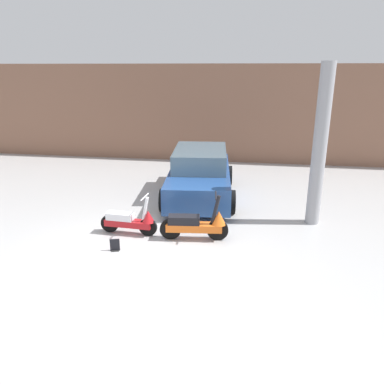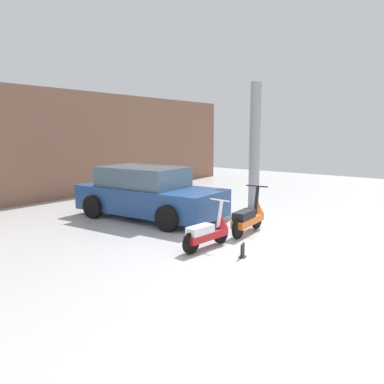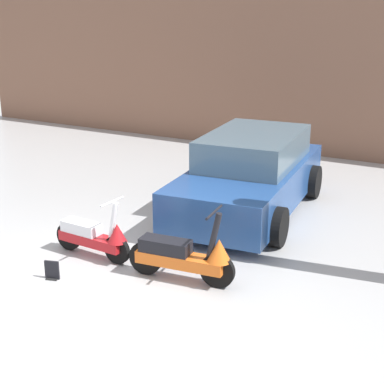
{
  "view_description": "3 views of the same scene",
  "coord_description": "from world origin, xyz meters",
  "px_view_note": "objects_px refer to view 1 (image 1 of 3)",
  "views": [
    {
      "loc": [
        2.06,
        -6.8,
        3.63
      ],
      "look_at": [
        0.68,
        1.91,
        0.68
      ],
      "focal_mm": 35.0,
      "sensor_mm": 36.0,
      "label": 1
    },
    {
      "loc": [
        -6.41,
        -3.57,
        2.29
      ],
      "look_at": [
        0.31,
        1.82,
        0.92
      ],
      "focal_mm": 35.0,
      "sensor_mm": 36.0,
      "label": 2
    },
    {
      "loc": [
        4.45,
        -5.53,
        3.59
      ],
      "look_at": [
        0.24,
        2.23,
        0.68
      ],
      "focal_mm": 55.0,
      "sensor_mm": 36.0,
      "label": 3
    }
  ],
  "objects_px": {
    "support_column_side": "(320,147)",
    "scooter_front_right": "(197,224)",
    "scooter_front_left": "(131,220)",
    "car_rear_left": "(200,174)",
    "placard_near_left_scooter": "(115,246)"
  },
  "relations": [
    {
      "from": "support_column_side",
      "to": "scooter_front_right",
      "type": "bearing_deg",
      "value": -152.39
    },
    {
      "from": "scooter_front_left",
      "to": "car_rear_left",
      "type": "xyz_separation_m",
      "value": [
        1.18,
        2.9,
        0.33
      ]
    },
    {
      "from": "scooter_front_right",
      "to": "car_rear_left",
      "type": "height_order",
      "value": "car_rear_left"
    },
    {
      "from": "support_column_side",
      "to": "scooter_front_left",
      "type": "bearing_deg",
      "value": -162.23
    },
    {
      "from": "scooter_front_right",
      "to": "placard_near_left_scooter",
      "type": "distance_m",
      "value": 1.81
    },
    {
      "from": "scooter_front_left",
      "to": "placard_near_left_scooter",
      "type": "bearing_deg",
      "value": -92.11
    },
    {
      "from": "car_rear_left",
      "to": "support_column_side",
      "type": "relative_size",
      "value": 1.11
    },
    {
      "from": "placard_near_left_scooter",
      "to": "support_column_side",
      "type": "height_order",
      "value": "support_column_side"
    },
    {
      "from": "scooter_front_left",
      "to": "support_column_side",
      "type": "bearing_deg",
      "value": 21.34
    },
    {
      "from": "scooter_front_left",
      "to": "car_rear_left",
      "type": "distance_m",
      "value": 3.14
    },
    {
      "from": "scooter_front_left",
      "to": "scooter_front_right",
      "type": "xyz_separation_m",
      "value": [
        1.52,
        -0.05,
        0.04
      ]
    },
    {
      "from": "scooter_front_right",
      "to": "car_rear_left",
      "type": "relative_size",
      "value": 0.36
    },
    {
      "from": "scooter_front_left",
      "to": "placard_near_left_scooter",
      "type": "height_order",
      "value": "scooter_front_left"
    },
    {
      "from": "scooter_front_right",
      "to": "car_rear_left",
      "type": "distance_m",
      "value": 2.98
    },
    {
      "from": "scooter_front_right",
      "to": "scooter_front_left",
      "type": "bearing_deg",
      "value": 172.15
    }
  ]
}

